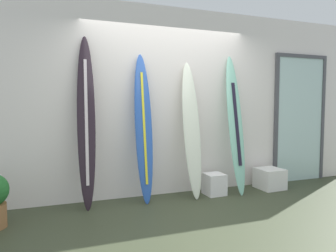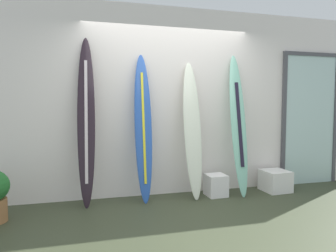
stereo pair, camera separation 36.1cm
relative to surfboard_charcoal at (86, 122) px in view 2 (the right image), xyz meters
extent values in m
cube|color=#343B28|center=(1.19, -0.98, -1.14)|extent=(8.00, 8.00, 0.04)
cube|color=silver|center=(1.19, 0.32, 0.28)|extent=(7.20, 0.20, 2.80)
ellipsoid|color=black|center=(0.00, 0.00, 0.02)|extent=(0.25, 0.42, 2.27)
cube|color=silver|center=(0.00, -0.03, 0.02)|extent=(0.05, 0.27, 1.62)
cone|color=black|center=(0.00, -0.11, -0.92)|extent=(0.07, 0.08, 0.11)
ellipsoid|color=#2B57B4|center=(0.77, 0.00, -0.08)|extent=(0.24, 0.41, 2.07)
cube|color=yellow|center=(0.77, -0.04, -0.08)|extent=(0.03, 0.27, 1.53)
ellipsoid|color=silver|center=(1.49, -0.02, -0.12)|extent=(0.26, 0.45, 1.99)
cone|color=black|center=(1.49, -0.14, -0.94)|extent=(0.07, 0.09, 0.11)
ellipsoid|color=#84C7AE|center=(2.21, -0.05, -0.06)|extent=(0.26, 0.52, 2.12)
cube|color=black|center=(2.21, -0.09, -0.05)|extent=(0.07, 0.28, 1.25)
cone|color=black|center=(2.21, -0.20, -0.93)|extent=(0.07, 0.09, 0.11)
cube|color=white|center=(1.85, -0.06, -0.96)|extent=(0.30, 0.30, 0.32)
cube|color=white|center=(2.85, -0.07, -0.96)|extent=(0.40, 0.40, 0.32)
cube|color=silver|center=(3.69, 0.20, -0.03)|extent=(0.97, 0.02, 2.17)
cube|color=#47474C|center=(3.17, 0.20, -0.03)|extent=(0.06, 0.06, 2.17)
cube|color=#47474C|center=(4.20, 0.20, -0.03)|extent=(0.06, 0.06, 2.17)
cube|color=#47474C|center=(3.69, 0.20, 1.08)|extent=(1.09, 0.06, 0.06)
camera|label=1|loc=(-0.31, -4.03, 0.23)|focal=32.15mm
camera|label=2|loc=(0.04, -4.13, 0.23)|focal=32.15mm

